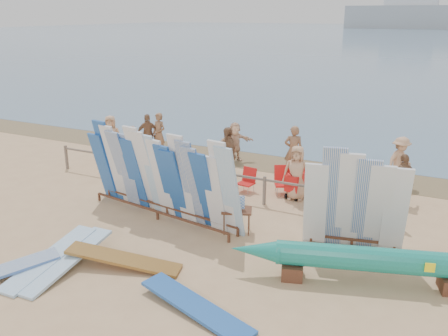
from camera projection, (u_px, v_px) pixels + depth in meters
The scene contains 26 objects.
ground at pixel (155, 230), 12.90m from camera, with size 160.00×160.00×0.00m, color tan.
ocean at pixel (436, 35), 122.02m from camera, with size 320.00×240.00×0.02m, color slate.
wet_sand_strip at pixel (256, 160), 19.04m from camera, with size 40.00×2.60×0.01m, color olive.
distant_ship at pixel (410, 13), 169.72m from camera, with size 45.00×8.00×14.00m.
fence at pixel (207, 176), 15.26m from camera, with size 12.08×0.08×0.90m.
main_surfboard_rack at pixel (161, 178), 13.34m from camera, with size 5.33×1.48×2.67m.
side_surfboard_rack at pixel (355, 206), 11.29m from camera, with size 2.47×1.09×2.76m.
outrigger_canoe at pixel (372, 261), 10.17m from camera, with size 6.02×2.25×0.87m.
vendor_table at pixel (237, 220), 12.67m from camera, with size 0.94×0.81×1.05m.
flat_board_c at pixel (124, 267), 11.02m from camera, with size 0.56×2.70×0.07m, color olive.
flat_board_a at pixel (51, 266), 11.05m from camera, with size 0.56×2.70×0.07m, color #8FBFE6.
flat_board_d at pixel (196, 312), 9.37m from camera, with size 0.56×2.70×0.07m, color #2257AC.
flat_board_b at pixel (68, 268), 10.97m from camera, with size 0.56×2.70×0.07m, color #8FBFE6.
beach_chair_left at pixel (246, 185), 15.60m from camera, with size 0.57×0.58×0.79m.
beach_chair_right at pixel (283, 186), 15.43m from camera, with size 0.77×0.78×0.90m.
stroller at pixel (295, 185), 15.08m from camera, with size 0.61×0.81×1.04m.
beachgoer_0 at pixel (111, 137), 18.98m from camera, with size 0.86×0.41×1.76m, color tan.
beachgoer_9 at pixel (400, 161), 16.06m from camera, with size 1.09×0.45×1.68m, color tan.
beachgoer_extra_1 at pixel (148, 134), 19.57m from camera, with size 0.99×0.43×1.69m, color #8C6042.
beachgoer_10 at pixel (403, 179), 14.43m from camera, with size 0.94×0.40×1.60m, color #8C6042.
beachgoer_6 at pixel (297, 173), 14.77m from camera, with size 0.85×0.41×1.75m, color tan.
beachgoer_7 at pixel (293, 151), 16.99m from camera, with size 0.67×0.37×1.84m, color #8C6042.
beachgoer_1 at pixel (159, 134), 19.45m from camera, with size 0.64×0.35×1.76m, color #8C6042.
beachgoer_5 at pixel (235, 142), 18.68m from camera, with size 1.44×0.47×1.56m, color beige.
beachgoer_2 at pixel (134, 150), 17.17m from camera, with size 0.87×0.42×1.78m, color beige.
beachgoer_4 at pixel (228, 154), 16.53m from camera, with size 1.11×0.48×1.90m, color #8C6042.
Camera 1 is at (6.86, -9.70, 5.63)m, focal length 38.00 mm.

